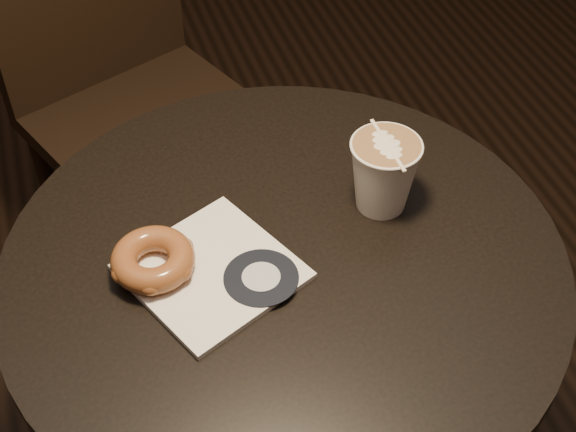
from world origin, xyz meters
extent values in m
cylinder|color=black|center=(0.00, 0.00, 0.73)|extent=(0.70, 0.70, 0.03)
cylinder|color=black|center=(0.00, 0.00, 0.37)|extent=(0.07, 0.07, 0.70)
cube|color=black|center=(-0.07, 0.66, 0.46)|extent=(0.54, 0.54, 0.04)
cylinder|color=black|center=(-0.17, 0.44, 0.23)|extent=(0.04, 0.04, 0.46)
cylinder|color=black|center=(0.16, 0.57, 0.23)|extent=(0.04, 0.04, 0.46)
cylinder|color=black|center=(-0.30, 0.76, 0.23)|extent=(0.04, 0.04, 0.46)
cylinder|color=black|center=(0.03, 0.89, 0.23)|extent=(0.04, 0.04, 0.46)
cube|color=white|center=(-0.09, 0.00, 0.75)|extent=(0.24, 0.24, 0.01)
torus|color=brown|center=(-0.16, 0.02, 0.77)|extent=(0.10, 0.10, 0.03)
camera|label=1|loc=(-0.20, -0.63, 1.48)|focal=50.00mm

